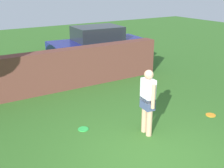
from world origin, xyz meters
TOP-DOWN VIEW (x-y plane):
  - ground_plane at (0.00, 0.00)m, footprint 40.00×40.00m
  - brick_wall at (-1.50, 4.98)m, footprint 10.88×0.50m
  - person at (0.56, 0.94)m, footprint 0.26×0.54m
  - car at (2.68, 7.04)m, footprint 4.31×2.16m
  - frisbee_green at (-0.66, 1.95)m, footprint 0.27×0.27m
  - frisbee_orange at (2.72, 0.78)m, footprint 0.27×0.27m

SIDE VIEW (x-z plane):
  - ground_plane at x=0.00m, z-range 0.00..0.00m
  - frisbee_green at x=-0.66m, z-range 0.00..0.02m
  - frisbee_orange at x=2.72m, z-range 0.00..0.02m
  - brick_wall at x=-1.50m, z-range 0.00..1.38m
  - car at x=2.68m, z-range 0.00..1.72m
  - person at x=0.56m, z-range 0.09..1.71m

